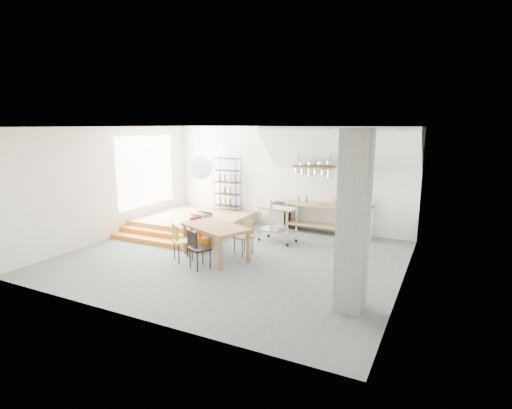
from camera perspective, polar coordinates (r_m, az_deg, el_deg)
The scene contains 26 objects.
floor at distance 10.06m, azimuth -3.43°, elevation -7.54°, with size 8.00×8.00×0.00m, color slate.
wall_back at distance 12.78m, azimuth 4.35°, elevation 3.89°, with size 8.00×0.04×3.20m, color silver.
wall_left at distance 12.15m, azimuth -20.13°, elevation 2.84°, with size 0.04×7.00×3.20m, color silver.
wall_right at distance 8.43m, azimuth 20.70°, elevation -0.71°, with size 0.04×7.00×3.20m, color silver.
ceiling at distance 9.52m, azimuth -3.66°, elevation 11.01°, with size 8.00×7.00×0.02m, color white.
slope_ceiling at distance 11.55m, azimuth 11.64°, elevation 7.63°, with size 4.40×1.80×0.15m, color white.
window_pane at distance 13.17m, azimuth -15.40°, elevation 4.62°, with size 0.02×2.50×2.20m, color white.
platform at distance 12.92m, azimuth -8.64°, elevation -2.44°, with size 3.00×3.00×0.40m, color #9D784E.
step_lower at distance 11.48m, azimuth -14.23°, elevation -5.12°, with size 3.00×0.35×0.13m, color orange.
step_upper at distance 11.72m, azimuth -13.14°, elevation -4.40°, with size 3.00×0.35×0.27m, color orange.
concrete_column at distance 7.09m, azimuth 13.76°, elevation -2.48°, with size 0.50×0.50×3.20m, color slate.
kitchen_counter at distance 12.25m, azimuth 8.43°, elevation -1.16°, with size 1.80×0.60×0.91m.
stove at distance 11.94m, azimuth 14.81°, elevation -2.46°, with size 0.60×0.60×1.18m.
pot_rack at distance 11.81m, azimuth 8.40°, elevation 5.03°, with size 1.20×0.50×1.43m.
wire_shelving at distance 13.43m, azimuth -4.09°, elevation 3.09°, with size 0.88×0.38×1.80m.
microwave_shelf at distance 11.24m, azimuth -7.76°, elevation -2.69°, with size 0.60×0.40×0.16m.
paper_lantern at distance 10.09m, azimuth -7.94°, elevation 5.25°, with size 0.60×0.60×0.60m, color white.
dining_table at distance 9.86m, azimuth -5.82°, elevation -3.53°, with size 1.97×1.57×0.82m.
chair_mustard at distance 9.83m, azimuth -10.84°, elevation -4.82°, with size 0.58×0.58×0.92m.
chair_black at distance 9.20m, azimuth -8.45°, elevation -5.90°, with size 0.56×0.56×0.91m.
chair_olive at distance 10.19m, azimuth -1.52°, elevation -4.17°, with size 0.53×0.53×0.88m.
chair_red at distance 10.78m, azimuth -8.96°, elevation -3.46°, with size 0.47×0.47×0.87m.
rolling_cart at distance 11.19m, azimuth 3.12°, elevation -2.15°, with size 1.08×0.71×0.99m.
mini_fridge at distance 12.74m, azimuth 3.48°, elevation -1.57°, with size 0.48×0.48×0.82m, color black.
microwave at distance 11.20m, azimuth -7.78°, elevation -1.89°, with size 0.52×0.35×0.29m, color beige.
bowl at distance 12.09m, azimuth 9.20°, elevation 0.15°, with size 0.20×0.20×0.05m, color silver.
Camera 1 is at (4.78, -8.23, 3.26)m, focal length 28.00 mm.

